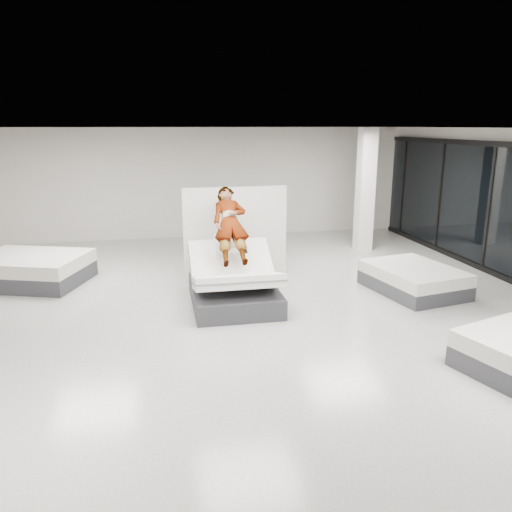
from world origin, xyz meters
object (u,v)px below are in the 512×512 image
divider_panel (235,234)px  flat_bed_left_far (31,269)px  hero_bed (234,284)px  person (231,235)px  remote (246,251)px  flat_bed_right_far (414,279)px  column (365,190)px

divider_panel → flat_bed_left_far: size_ratio=0.84×
hero_bed → flat_bed_left_far: 4.54m
person → remote: 0.47m
remote → divider_panel: 1.60m
remote → flat_bed_right_far: size_ratio=0.07×
hero_bed → remote: (0.22, -0.04, 0.65)m
hero_bed → person: bearing=89.5°
remote → flat_bed_left_far: size_ratio=0.05×
column → divider_panel: bearing=-152.3°
hero_bed → column: bearing=40.9°
hero_bed → flat_bed_right_far: bearing=-0.2°
flat_bed_right_far → person: bearing=175.0°
divider_panel → flat_bed_right_far: divider_panel is taller
hero_bed → flat_bed_left_far: size_ratio=0.79×
person → remote: person is taller
flat_bed_left_far → hero_bed: bearing=-28.1°
flat_bed_left_far → column: (8.10, 1.40, 1.30)m
divider_panel → flat_bed_right_far: 3.78m
person → flat_bed_right_far: (3.65, -0.32, -1.01)m
remote → divider_panel: size_ratio=0.06×
person → flat_bed_left_far: bearing=155.9°
remote → flat_bed_left_far: bearing=153.2°
person → divider_panel: size_ratio=0.81×
remote → flat_bed_right_far: remote is taller
flat_bed_right_far → column: (0.44, 3.56, 1.34)m
person → divider_panel: (0.29, 1.24, -0.26)m
hero_bed → divider_panel: size_ratio=0.94×
person → column: column is taller
person → flat_bed_right_far: 3.80m
column → remote: bearing=-137.2°
column → person: bearing=-141.6°
hero_bed → flat_bed_right_far: hero_bed is taller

